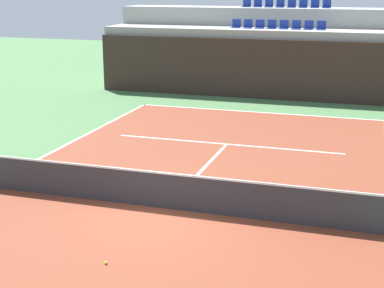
# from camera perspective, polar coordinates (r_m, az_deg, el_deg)

# --- Properties ---
(ground_plane) EXTENTS (80.00, 80.00, 0.00)m
(ground_plane) POSITION_cam_1_polar(r_m,az_deg,el_deg) (14.96, -2.62, -6.38)
(ground_plane) COLOR #477042
(court_surface) EXTENTS (11.00, 24.00, 0.01)m
(court_surface) POSITION_cam_1_polar(r_m,az_deg,el_deg) (14.96, -2.62, -6.37)
(court_surface) COLOR brown
(court_surface) RESTS_ON ground_plane
(baseline_far) EXTENTS (11.00, 0.10, 0.00)m
(baseline_far) POSITION_cam_1_polar(r_m,az_deg,el_deg) (26.02, 6.45, 3.13)
(baseline_far) COLOR white
(baseline_far) RESTS_ON court_surface
(service_line_far) EXTENTS (8.26, 0.10, 0.00)m
(service_line_far) POSITION_cam_1_polar(r_m,az_deg,el_deg) (20.76, 3.45, -0.01)
(service_line_far) COLOR white
(service_line_far) RESTS_ON court_surface
(centre_service_line) EXTENTS (0.10, 6.40, 0.00)m
(centre_service_line) POSITION_cam_1_polar(r_m,az_deg,el_deg) (17.81, 0.91, -2.67)
(centre_service_line) COLOR white
(centre_service_line) RESTS_ON court_surface
(back_wall) EXTENTS (18.05, 0.30, 2.94)m
(back_wall) POSITION_cam_1_polar(r_m,az_deg,el_deg) (28.91, 7.82, 7.28)
(back_wall) COLOR #33231E
(back_wall) RESTS_ON ground_plane
(stands_tier_lower) EXTENTS (18.05, 2.40, 3.34)m
(stands_tier_lower) POSITION_cam_1_polar(r_m,az_deg,el_deg) (30.20, 8.28, 8.00)
(stands_tier_lower) COLOR #9E9E99
(stands_tier_lower) RESTS_ON ground_plane
(stands_tier_upper) EXTENTS (18.05, 2.40, 4.29)m
(stands_tier_upper) POSITION_cam_1_polar(r_m,az_deg,el_deg) (32.50, 9.03, 9.35)
(stands_tier_upper) COLOR #9E9E99
(stands_tier_upper) RESTS_ON ground_plane
(seating_row_lower) EXTENTS (4.76, 0.44, 0.44)m
(seating_row_lower) POSITION_cam_1_polar(r_m,az_deg,el_deg) (30.11, 8.45, 11.40)
(seating_row_lower) COLOR navy
(seating_row_lower) RESTS_ON stands_tier_lower
(seating_row_upper) EXTENTS (4.76, 0.44, 0.44)m
(seating_row_upper) POSITION_cam_1_polar(r_m,az_deg,el_deg) (32.43, 9.23, 13.36)
(seating_row_upper) COLOR navy
(seating_row_upper) RESTS_ON stands_tier_upper
(tennis_net) EXTENTS (11.08, 0.08, 1.07)m
(tennis_net) POSITION_cam_1_polar(r_m,az_deg,el_deg) (14.78, -2.65, -4.56)
(tennis_net) COLOR black
(tennis_net) RESTS_ON court_surface
(tennis_ball_1) EXTENTS (0.07, 0.07, 0.07)m
(tennis_ball_1) POSITION_cam_1_polar(r_m,az_deg,el_deg) (12.28, -8.50, -11.50)
(tennis_ball_1) COLOR #CCE033
(tennis_ball_1) RESTS_ON court_surface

